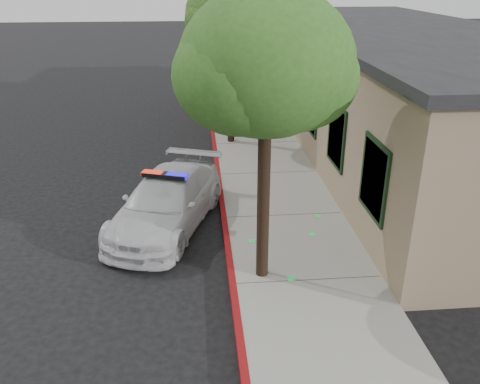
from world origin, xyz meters
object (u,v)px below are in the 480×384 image
Objects in this scene: street_tree_mid at (230,18)px; street_tree_far at (228,20)px; police_car at (167,202)px; clapboard_building at (395,87)px; street_tree_near at (267,70)px.

street_tree_mid is 4.30m from street_tree_far.
police_car is at bearing -108.16° from street_tree_mid.
clapboard_building is 3.60× the size of street_tree_mid.
street_tree_near is at bearing -90.87° from street_tree_far.
street_tree_near is at bearing -124.54° from clapboard_building.
clapboard_building is at bearing 55.46° from street_tree_near.
street_tree_mid is at bearing 90.98° from police_car.
clapboard_building is 6.45m from street_tree_mid.
police_car is at bearing -143.12° from clapboard_building.
street_tree_near is 0.98× the size of street_tree_mid.
street_tree_mid is at bearing 89.99° from street_tree_near.
street_tree_far is at bearing 141.47° from clapboard_building.
street_tree_mid reaches higher than police_car.
street_tree_far is (0.20, 13.30, -0.30)m from street_tree_near.
clapboard_building is 10.80m from street_tree_near.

